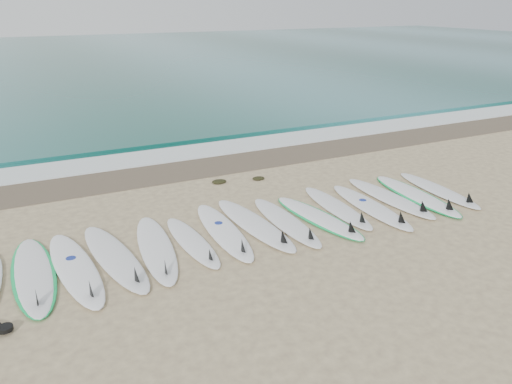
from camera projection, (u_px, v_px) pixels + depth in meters
name	position (u px, v px, depth m)	size (l,w,h in m)	color
ground	(255.00, 228.00, 9.88)	(120.00, 120.00, 0.00)	tan
ocean	(64.00, 60.00, 37.10)	(120.00, 55.00, 0.03)	#1E6260
wet_sand_band	(188.00, 169.00, 13.31)	(120.00, 1.80, 0.01)	brown
foam_band	(172.00, 155.00, 14.48)	(120.00, 1.40, 0.04)	silver
wave_crest	(158.00, 141.00, 15.72)	(120.00, 1.00, 0.10)	#1E6260
surfboard_1	(33.00, 275.00, 8.10)	(0.70, 2.83, 0.36)	white
surfboard_2	(76.00, 269.00, 8.25)	(0.89, 2.95, 0.37)	white
surfboard_3	(116.00, 258.00, 8.61)	(0.99, 2.95, 0.37)	white
surfboard_4	(157.00, 249.00, 8.93)	(0.90, 2.87, 0.36)	white
surfboard_5	(193.00, 242.00, 9.19)	(0.59, 2.38, 0.30)	white
surfboard_6	(225.00, 232.00, 9.59)	(0.73, 2.83, 0.36)	white
surfboard_7	(256.00, 225.00, 9.87)	(0.83, 2.93, 0.37)	white
surfboard_8	(287.00, 222.00, 10.00)	(0.59, 2.66, 0.34)	white
surfboard_9	(319.00, 218.00, 10.23)	(0.99, 2.69, 0.33)	white
surfboard_10	(338.00, 208.00, 10.69)	(0.67, 2.62, 0.33)	white
surfboard_11	(372.00, 207.00, 10.71)	(0.70, 2.81, 0.36)	white
surfboard_12	(391.00, 198.00, 11.20)	(0.67, 2.80, 0.36)	white
surfboard_13	(417.00, 196.00, 11.37)	(0.84, 2.87, 0.36)	white
surfboard_14	(440.00, 190.00, 11.66)	(0.67, 2.64, 0.33)	white
seaweed_near	(219.00, 181.00, 12.29)	(0.37, 0.29, 0.07)	black
seaweed_far	(258.00, 178.00, 12.53)	(0.32, 0.25, 0.06)	black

